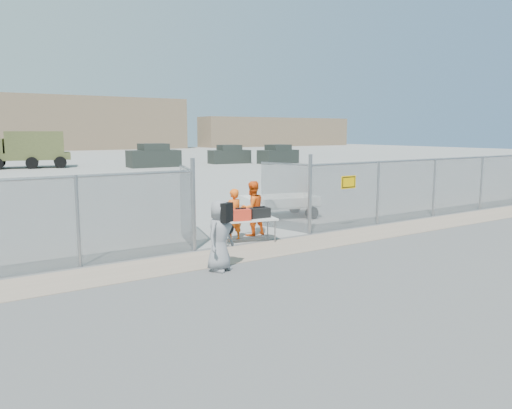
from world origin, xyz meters
TOP-DOWN VIEW (x-y plane):
  - ground at (0.00, 0.00)m, footprint 160.00×160.00m
  - tarmac_inside at (0.00, 42.00)m, footprint 160.00×80.00m
  - dirt_strip at (0.00, 1.00)m, footprint 44.00×1.60m
  - distant_hills at (5.00, 78.00)m, footprint 140.00×6.00m
  - chain_link_fence at (0.00, 2.00)m, footprint 40.00×0.20m
  - folding_table at (-0.27, 2.02)m, footprint 1.76×1.02m
  - orange_bag at (-0.56, 1.93)m, footprint 0.57×0.44m
  - black_duffel at (0.11, 2.01)m, footprint 0.62×0.39m
  - security_worker_left at (-0.49, 2.45)m, footprint 0.59×0.40m
  - security_worker_right at (0.39, 2.81)m, footprint 0.87×0.70m
  - visitor at (-2.35, -0.08)m, footprint 0.96×0.84m
  - utility_trailer at (2.99, 4.98)m, footprint 3.86×2.59m
  - military_truck at (-0.54, 37.27)m, footprint 7.01×3.62m
  - parked_vehicle_near at (8.96, 32.46)m, footprint 4.60×2.20m
  - parked_vehicle_mid at (17.17, 33.13)m, footprint 4.19×2.31m
  - parked_vehicle_far at (21.21, 30.46)m, footprint 4.22×2.26m

SIDE VIEW (x-z plane):
  - ground at x=0.00m, z-range 0.00..0.00m
  - tarmac_inside at x=0.00m, z-range 0.00..0.01m
  - dirt_strip at x=0.00m, z-range 0.00..0.01m
  - folding_table at x=-0.27m, z-range 0.00..0.70m
  - utility_trailer at x=2.99m, z-range 0.00..0.86m
  - security_worker_left at x=-0.49m, z-range 0.00..1.55m
  - visitor at x=-2.35m, z-range 0.00..1.65m
  - security_worker_right at x=0.39m, z-range 0.00..1.69m
  - black_duffel at x=0.11m, z-range 0.70..0.99m
  - orange_bag at x=-0.56m, z-range 0.70..1.02m
  - parked_vehicle_mid at x=17.17m, z-range 0.00..1.81m
  - parked_vehicle_far at x=21.21m, z-range 0.00..1.83m
  - parked_vehicle_near at x=8.96m, z-range 0.00..2.05m
  - chain_link_fence at x=0.00m, z-range 0.00..2.20m
  - military_truck at x=-0.54m, z-range 0.00..3.19m
  - distant_hills at x=5.00m, z-range 0.00..9.00m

